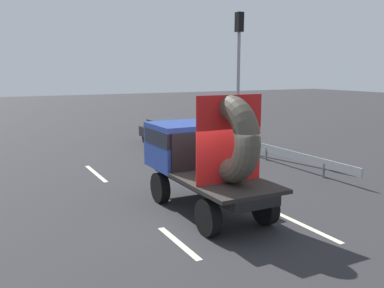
{
  "coord_description": "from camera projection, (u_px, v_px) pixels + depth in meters",
  "views": [
    {
      "loc": [
        -5.4,
        -9.0,
        3.96
      ],
      "look_at": [
        0.22,
        1.89,
        1.8
      ],
      "focal_mm": 39.25,
      "sensor_mm": 36.0,
      "label": 1
    }
  ],
  "objects": [
    {
      "name": "lane_dash_left_near",
      "position": [
        178.0,
        243.0,
        9.76
      ],
      "size": [
        0.16,
        2.08,
        0.01
      ],
      "primitive_type": "cube",
      "rotation": [
        0.0,
        0.0,
        1.57
      ],
      "color": "beige",
      "rests_on": "ground_plane"
    },
    {
      "name": "lane_dash_right_near",
      "position": [
        306.0,
        226.0,
        10.77
      ],
      "size": [
        0.16,
        2.45,
        0.01
      ],
      "primitive_type": "cube",
      "rotation": [
        0.0,
        0.0,
        1.57
      ],
      "color": "beige",
      "rests_on": "ground_plane"
    },
    {
      "name": "traffic_light",
      "position": [
        239.0,
        64.0,
        20.08
      ],
      "size": [
        0.42,
        0.36,
        6.65
      ],
      "color": "gray",
      "rests_on": "ground_plane"
    },
    {
      "name": "ground_plane",
      "position": [
        218.0,
        223.0,
        11.01
      ],
      "size": [
        120.0,
        120.0,
        0.0
      ],
      "primitive_type": "plane",
      "color": "#28282B"
    },
    {
      "name": "flatbed_truck",
      "position": [
        201.0,
        152.0,
        11.96
      ],
      "size": [
        2.02,
        4.73,
        3.36
      ],
      "color": "black",
      "rests_on": "ground_plane"
    },
    {
      "name": "guardrail",
      "position": [
        244.0,
        142.0,
        20.18
      ],
      "size": [
        0.1,
        13.95,
        0.71
      ],
      "color": "gray",
      "rests_on": "ground_plane"
    },
    {
      "name": "lane_dash_right_far",
      "position": [
        178.0,
        166.0,
        17.49
      ],
      "size": [
        0.16,
        2.16,
        0.01
      ],
      "primitive_type": "cube",
      "rotation": [
        0.0,
        0.0,
        1.57
      ],
      "color": "beige",
      "rests_on": "ground_plane"
    },
    {
      "name": "distant_sedan",
      "position": [
        168.0,
        132.0,
        22.27
      ],
      "size": [
        1.76,
        4.12,
        1.34
      ],
      "color": "black",
      "rests_on": "ground_plane"
    },
    {
      "name": "lane_dash_left_far",
      "position": [
        96.0,
        173.0,
        16.3
      ],
      "size": [
        0.16,
        2.9,
        0.01
      ],
      "primitive_type": "cube",
      "rotation": [
        0.0,
        0.0,
        1.57
      ],
      "color": "beige",
      "rests_on": "ground_plane"
    }
  ]
}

